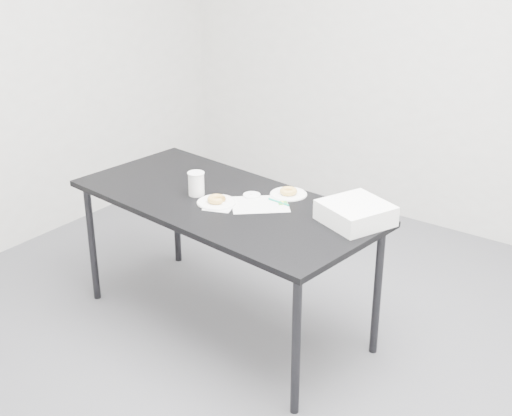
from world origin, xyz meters
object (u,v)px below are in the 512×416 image
Objects in this scene: donut_near at (217,199)px; coffee_cup at (196,184)px; donut_far at (289,191)px; scorecard at (260,204)px; table at (224,210)px; pen at (279,202)px; bakery_box at (356,213)px; plate_near at (217,202)px; plate_far at (288,194)px.

donut_near is 0.17m from coffee_cup.
donut_far is 0.50m from coffee_cup.
scorecard is 0.37m from coffee_cup.
table is at bearing 88.38° from donut_near.
donut_near reaches higher than pen.
bakery_box is (0.51, 0.10, 0.05)m from scorecard.
coffee_cup is (-0.42, -0.17, 0.06)m from pen.
plate_near is 2.21× the size of donut_far.
scorecard is 0.23m from donut_near.
pen is 0.13m from plate_far.
pen is at bearing 95.41° from scorecard.
plate_near is 0.69× the size of bakery_box.
scorecard is 2.27× the size of coffee_cup.
plate_far is at bearing 53.46° from donut_near.
plate_far is at bearing 105.54° from pen.
table is at bearing -132.23° from donut_far.
table is 0.36m from donut_far.
plate_far is 2.13× the size of donut_far.
donut_far is at bearing 53.46° from donut_near.
plate_far is 0.02m from donut_far.
donut_near is at bearing -140.37° from bakery_box.
table is at bearing -144.96° from bakery_box.
plate_near is 0.18m from coffee_cup.
donut_far reaches higher than pen.
bakery_box reaches higher than plate_near.
scorecard is 0.52m from bakery_box.
plate_near is (-0.00, -0.06, 0.06)m from table.
table is at bearing -147.17° from pen.
bakery_box is (0.46, -0.10, 0.05)m from plate_far.
coffee_cup is at bearing -153.09° from pen.
plate_far is 0.67× the size of bakery_box.
bakery_box reaches higher than donut_near.
plate_far is 0.50m from coffee_cup.
plate_near is at bearing -85.47° from table.
pen is 1.45× the size of donut_far.
donut_far is at bearing 105.54° from pen.
donut_near is at bearing 0.00° from plate_near.
donut_near reaches higher than table.
pen reaches higher than plate_near.
plate_far is at bearing 53.92° from table.
scorecard is at bearing 14.76° from coffee_cup.
plate_far is 0.48m from bakery_box.
coffee_cup is (-0.16, 0.03, 0.06)m from plate_near.
pen is 0.66× the size of plate_near.
donut_far reaches higher than table.
scorecard is 1.47× the size of plate_far.
bakery_box is (0.70, 0.16, 0.11)m from table.
plate_near is at bearing -137.76° from pen.
bakery_box reaches higher than plate_far.
donut_far is (0.24, 0.32, 0.02)m from plate_near.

